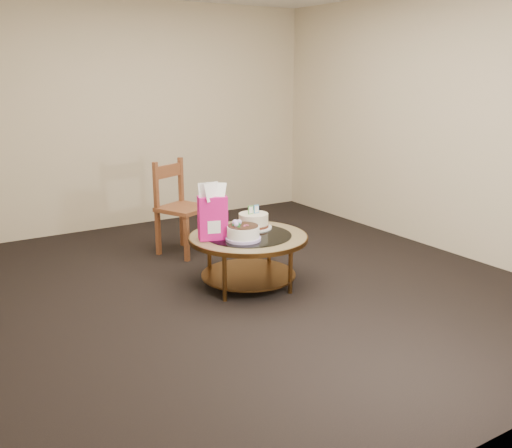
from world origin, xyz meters
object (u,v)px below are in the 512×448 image
decorated_cake (243,233)px  gift_bag (212,212)px  dining_chair (181,207)px  cream_cake (253,221)px  coffee_table (248,244)px

decorated_cake → gift_bag: size_ratio=0.63×
decorated_cake → dining_chair: (0.02, 1.27, -0.03)m
cream_cake → dining_chair: dining_chair is taller
gift_bag → dining_chair: size_ratio=0.49×
decorated_cake → dining_chair: size_ratio=0.31×
gift_bag → cream_cake: bearing=30.4°
decorated_cake → cream_cake: bearing=44.9°
decorated_cake → coffee_table: bearing=42.7°
gift_bag → dining_chair: bearing=96.4°
coffee_table → cream_cake: 0.26m
coffee_table → gift_bag: (-0.31, 0.05, 0.31)m
cream_cake → gift_bag: gift_bag is taller
coffee_table → gift_bag: bearing=170.3°
decorated_cake → dining_chair: bearing=89.0°
coffee_table → dining_chair: dining_chair is taller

